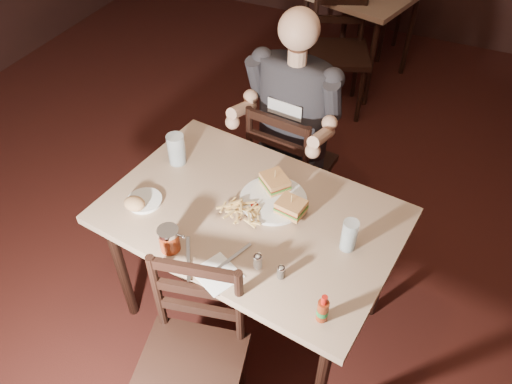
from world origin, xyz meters
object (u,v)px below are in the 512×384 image
at_px(dinner_plate, 273,201).
at_px(glass_right, 349,235).
at_px(bg_chair_near, 338,54).
at_px(glass_left, 176,149).
at_px(main_table, 251,225).
at_px(chair_near, 189,372).
at_px(side_plate, 145,201).
at_px(syrup_dispenser, 169,239).
at_px(hot_sauce, 323,308).
at_px(chair_far, 291,165).
at_px(bg_table, 362,0).
at_px(diner, 291,99).

relative_size(dinner_plate, glass_right, 1.99).
bearing_deg(bg_chair_near, glass_left, -119.35).
distance_m(main_table, dinner_plate, 0.14).
relative_size(chair_near, side_plate, 5.91).
distance_m(syrup_dispenser, side_plate, 0.30).
bearing_deg(side_plate, hot_sauce, -14.49).
bearing_deg(hot_sauce, syrup_dispenser, 175.16).
xyz_separation_m(chair_near, side_plate, (-0.46, 0.48, 0.33)).
height_order(chair_far, hot_sauce, hot_sauce).
relative_size(bg_table, hot_sauce, 7.37).
relative_size(main_table, syrup_dispenser, 12.17).
bearing_deg(main_table, syrup_dispenser, -124.06).
bearing_deg(diner, dinner_plate, -69.46).
xyz_separation_m(syrup_dispenser, side_plate, (-0.24, 0.18, -0.05)).
bearing_deg(main_table, dinner_plate, 58.01).
bearing_deg(hot_sauce, bg_table, 102.67).
height_order(diner, hot_sauce, diner).
distance_m(bg_table, dinner_plate, 2.49).
bearing_deg(chair_far, chair_near, 100.00).
relative_size(glass_left, hot_sauce, 1.15).
bearing_deg(chair_near, glass_right, 42.44).
xyz_separation_m(main_table, dinner_plate, (0.06, 0.10, 0.09)).
distance_m(main_table, side_plate, 0.48).
relative_size(chair_far, dinner_plate, 3.10).
height_order(chair_far, dinner_plate, chair_far).
relative_size(dinner_plate, side_plate, 1.91).
xyz_separation_m(glass_left, side_plate, (0.01, -0.30, -0.07)).
bearing_deg(glass_right, dinner_plate, 163.09).
bearing_deg(diner, bg_table, 100.01).
height_order(main_table, glass_left, glass_left).
xyz_separation_m(diner, glass_right, (0.52, -0.69, -0.08)).
relative_size(chair_far, glass_left, 5.81).
xyz_separation_m(bg_table, diner, (0.13, -1.90, 0.24)).
bearing_deg(dinner_plate, diner, 104.38).
xyz_separation_m(main_table, chair_near, (0.01, -0.61, -0.25)).
xyz_separation_m(bg_table, chair_far, (0.13, -1.85, -0.23)).
distance_m(glass_left, syrup_dispenser, 0.54).
height_order(chair_far, glass_right, glass_right).
height_order(hot_sauce, side_plate, hot_sauce).
bearing_deg(main_table, glass_left, 160.71).
xyz_separation_m(main_table, diner, (-0.09, 0.67, 0.23)).
distance_m(dinner_plate, glass_left, 0.53).
distance_m(chair_far, syrup_dispenser, 1.11).
height_order(glass_left, hot_sauce, glass_left).
bearing_deg(dinner_plate, side_plate, -155.49).
xyz_separation_m(main_table, bg_table, (-0.21, 2.57, -0.01)).
relative_size(bg_table, chair_near, 1.10).
bearing_deg(side_plate, glass_left, 91.49).
bearing_deg(hot_sauce, glass_left, 149.68).
bearing_deg(glass_left, side_plate, -88.51).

